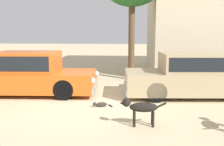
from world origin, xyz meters
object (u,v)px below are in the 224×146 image
stray_dog_spotted (140,107)px  parked_sedan_second (194,75)px  parked_sedan_nearest (29,73)px  stray_cat (100,104)px

stray_dog_spotted → parked_sedan_second: bearing=-124.5°
parked_sedan_nearest → stray_cat: 3.15m
parked_sedan_second → stray_cat: size_ratio=8.27×
parked_sedan_second → stray_cat: parked_sedan_second is taller
parked_sedan_second → stray_cat: (-3.02, -1.55, -0.66)m
parked_sedan_nearest → stray_cat: (2.73, -1.43, -0.66)m
parked_sedan_nearest → parked_sedan_second: parked_sedan_nearest is taller
parked_sedan_nearest → stray_dog_spotted: (3.85, -2.92, -0.29)m
parked_sedan_second → parked_sedan_nearest: bearing=177.1°
parked_sedan_second → stray_dog_spotted: size_ratio=4.46×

